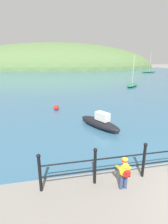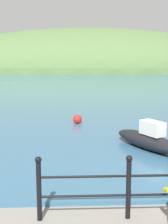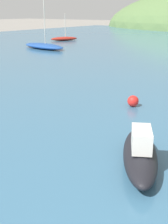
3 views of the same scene
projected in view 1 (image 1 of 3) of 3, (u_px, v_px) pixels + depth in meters
name	position (u px, v px, depth m)	size (l,w,h in m)	color
water	(71.00, 78.00, 34.60)	(80.00, 60.00, 0.10)	#386684
far_hillside	(59.00, 68.00, 67.95)	(76.10, 41.86, 18.65)	#567542
child_in_coat	(124.00, 171.00, 5.03)	(0.38, 0.53, 1.00)	navy
boat_mid_harbor	(132.00, 85.00, 23.29)	(2.98, 3.08, 4.04)	#287551
boat_green_fishing	(100.00, 123.00, 9.42)	(1.96, 2.82, 0.91)	black
boat_twin_mast	(148.00, 71.00, 45.91)	(4.22, 1.30, 5.12)	#287551
mooring_buoy	(56.00, 107.00, 12.67)	(0.39, 0.39, 0.39)	red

